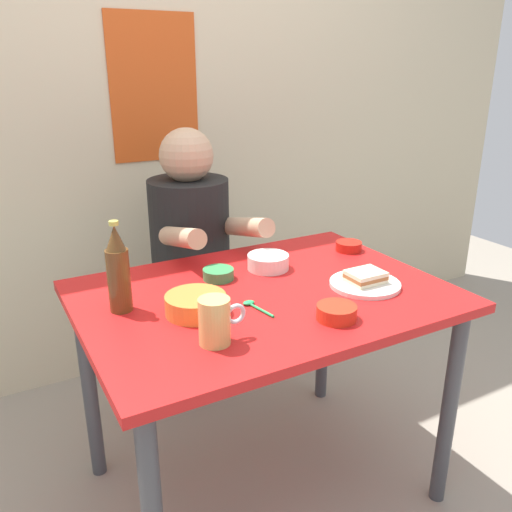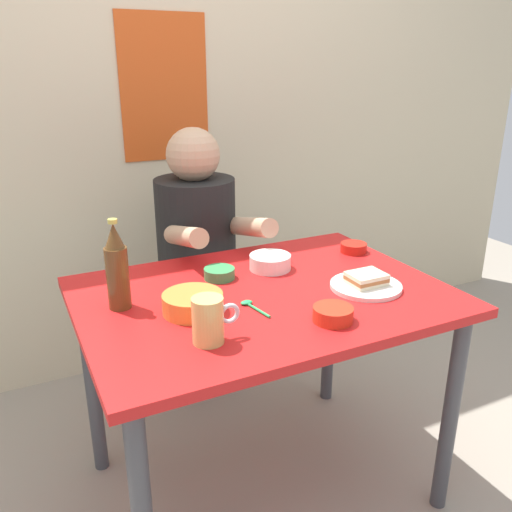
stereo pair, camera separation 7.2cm
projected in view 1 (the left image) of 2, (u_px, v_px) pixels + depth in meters
The scene contains 15 objects.
ground_plane at pixel (263, 483), 1.87m from camera, with size 6.00×6.00×0.00m, color gray.
wall_back at pixel (144, 87), 2.29m from camera, with size 4.40×0.09×2.60m.
dining_table at pixel (264, 319), 1.65m from camera, with size 1.10×0.80×0.74m.
stool at pixel (194, 322), 2.27m from camera, with size 0.34×0.34×0.45m.
person_seated at pixel (191, 230), 2.12m from camera, with size 0.33×0.56×0.72m.
plate_orange at pixel (365, 284), 1.65m from camera, with size 0.22×0.22×0.01m, color silver.
sandwich at pixel (365, 277), 1.64m from camera, with size 0.11×0.09×0.04m.
beer_mug at pixel (215, 321), 1.30m from camera, with size 0.13×0.08×0.12m.
beer_bottle at pixel (118, 271), 1.45m from camera, with size 0.06×0.06×0.26m.
sambal_bowl_red at pixel (349, 246), 1.96m from camera, with size 0.10×0.10×0.03m.
sauce_bowl_chili at pixel (337, 312), 1.43m from camera, with size 0.11×0.11×0.04m.
rice_bowl_white at pixel (268, 261), 1.79m from camera, with size 0.14×0.14×0.05m.
dip_bowl_green at pixel (218, 274), 1.70m from camera, with size 0.10×0.10×0.03m.
soup_bowl_orange at pixel (196, 303), 1.46m from camera, with size 0.17×0.17×0.05m.
spoon at pixel (254, 306), 1.51m from camera, with size 0.04×0.12×0.01m.
Camera 1 is at (-0.74, -1.28, 1.40)m, focal length 37.12 mm.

